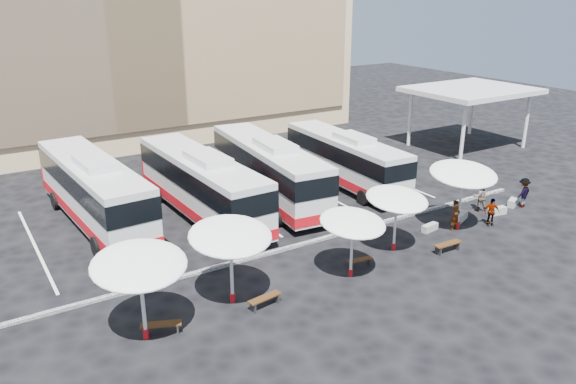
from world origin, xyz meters
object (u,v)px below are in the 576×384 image
wood_bench_3 (448,245)px  conc_bench_2 (497,211)px  passenger_2 (491,212)px  bus_3 (345,158)px  bus_2 (268,168)px  sunshade_4 (463,174)px  sunshade_1 (230,236)px  sunshade_0 (139,265)px  conc_bench_1 (461,217)px  passenger_0 (455,215)px  sunshade_3 (397,199)px  wood_bench_1 (265,299)px  sunshade_2 (353,223)px  wood_bench_0 (161,326)px  wood_bench_2 (360,261)px  passenger_1 (481,197)px  bus_0 (93,189)px  bus_1 (201,183)px  conc_bench_3 (513,202)px  conc_bench_0 (430,228)px  passenger_3 (523,193)px

wood_bench_3 → conc_bench_2: wood_bench_3 is taller
conc_bench_2 → passenger_2: 2.05m
passenger_2 → bus_3: bearing=136.2°
bus_2 → sunshade_4: (6.83, -10.12, 1.20)m
sunshade_1 → sunshade_4: 14.79m
sunshade_0 → conc_bench_1: size_ratio=3.04×
passenger_0 → bus_2: bearing=109.6°
bus_3 → wood_bench_3: bus_3 is taller
sunshade_1 → sunshade_4: sunshade_4 is taller
conc_bench_1 → bus_2: bearing=130.4°
sunshade_3 → passenger_0: size_ratio=1.94×
sunshade_3 → wood_bench_1: sunshade_3 is taller
sunshade_2 → conc_bench_2: size_ratio=2.93×
wood_bench_0 → conc_bench_2: 22.14m
sunshade_1 → passenger_0: bearing=1.4°
wood_bench_2 → passenger_1: (11.22, 1.96, 0.62)m
sunshade_2 → wood_bench_2: 2.72m
bus_3 → sunshade_2: size_ratio=3.36×
bus_3 → conc_bench_2: bus_3 is taller
bus_0 → passenger_2: size_ratio=8.04×
bus_1 → wood_bench_3: size_ratio=7.92×
wood_bench_3 → conc_bench_3: size_ratio=1.32×
sunshade_4 → passenger_2: 3.27m
bus_3 → conc_bench_1: bearing=-75.4°
sunshade_4 → wood_bench_2: size_ratio=3.55×
sunshade_1 → wood_bench_2: sunshade_1 is taller
sunshade_1 → passenger_1: sunshade_1 is taller
bus_1 → sunshade_3: bearing=-57.0°
bus_0 → bus_2: 10.87m
passenger_2 → bus_1: bearing=174.6°
sunshade_0 → passenger_2: bearing=1.0°
wood_bench_1 → wood_bench_3: (10.93, -0.38, 0.02)m
sunshade_1 → bus_2: bearing=52.8°
wood_bench_1 → passenger_1: passenger_1 is taller
bus_2 → conc_bench_1: 12.43m
wood_bench_0 → passenger_0: 18.09m
conc_bench_0 → sunshade_0: bearing=-174.6°
bus_1 → conc_bench_3: (17.68, -8.98, -1.90)m
bus_2 → wood_bench_3: (3.98, -11.99, -1.75)m
wood_bench_2 → conc_bench_0: size_ratio=1.26×
sunshade_0 → passenger_1: (22.32, 2.26, -2.32)m
sunshade_2 → wood_bench_3: size_ratio=2.17×
sunshade_4 → passenger_1: bearing=20.1°
wood_bench_1 → wood_bench_3: bearing=-2.0°
sunshade_3 → wood_bench_2: (-2.78, -0.57, -2.56)m
bus_3 → conc_bench_0: 9.43m
sunshade_0 → conc_bench_2: 22.95m
passenger_1 → passenger_3: bearing=-167.1°
conc_bench_2 → passenger_1: bearing=111.3°
bus_0 → sunshade_0: size_ratio=3.45×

